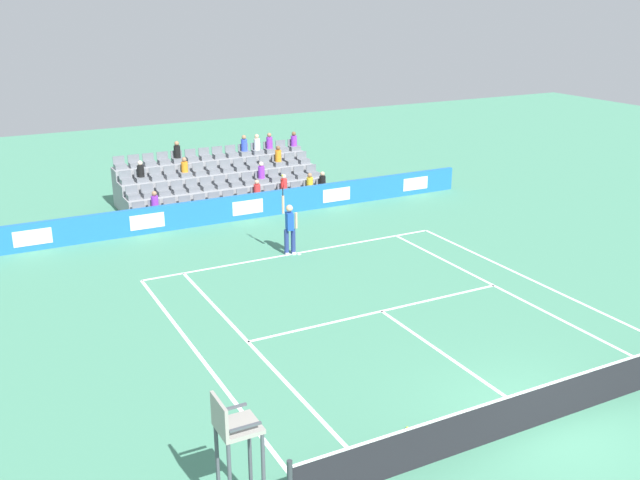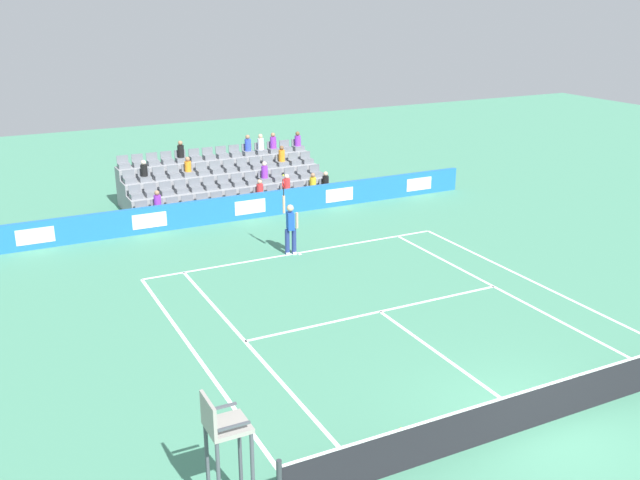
% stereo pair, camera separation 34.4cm
% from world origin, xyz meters
% --- Properties ---
extents(ground_plane, '(80.00, 80.00, 0.00)m').
position_xyz_m(ground_plane, '(0.00, 0.00, 0.00)').
color(ground_plane, '#47896B').
extents(line_baseline, '(10.97, 0.10, 0.01)m').
position_xyz_m(line_baseline, '(0.00, -11.89, 0.00)').
color(line_baseline, white).
rests_on(line_baseline, ground).
extents(line_service, '(8.23, 0.10, 0.01)m').
position_xyz_m(line_service, '(0.00, -6.40, 0.00)').
color(line_service, white).
rests_on(line_service, ground).
extents(line_centre_service, '(0.10, 6.40, 0.01)m').
position_xyz_m(line_centre_service, '(0.00, -3.20, 0.00)').
color(line_centre_service, white).
rests_on(line_centre_service, ground).
extents(line_singles_sideline_left, '(0.10, 11.89, 0.01)m').
position_xyz_m(line_singles_sideline_left, '(4.12, -5.95, 0.00)').
color(line_singles_sideline_left, white).
rests_on(line_singles_sideline_left, ground).
extents(line_singles_sideline_right, '(0.10, 11.89, 0.01)m').
position_xyz_m(line_singles_sideline_right, '(-4.12, -5.95, 0.00)').
color(line_singles_sideline_right, white).
rests_on(line_singles_sideline_right, ground).
extents(line_doubles_sideline_left, '(0.10, 11.89, 0.01)m').
position_xyz_m(line_doubles_sideline_left, '(5.49, -5.95, 0.00)').
color(line_doubles_sideline_left, white).
rests_on(line_doubles_sideline_left, ground).
extents(line_doubles_sideline_right, '(0.10, 11.89, 0.01)m').
position_xyz_m(line_doubles_sideline_right, '(-5.49, -5.95, 0.00)').
color(line_doubles_sideline_right, white).
rests_on(line_doubles_sideline_right, ground).
extents(line_centre_mark, '(0.10, 0.20, 0.01)m').
position_xyz_m(line_centre_mark, '(0.00, -11.79, 0.00)').
color(line_centre_mark, white).
rests_on(line_centre_mark, ground).
extents(sponsor_barrier, '(20.31, 0.22, 1.01)m').
position_xyz_m(sponsor_barrier, '(0.00, -16.51, 0.50)').
color(sponsor_barrier, '#1E66AD').
rests_on(sponsor_barrier, ground).
extents(tennis_net, '(11.97, 0.10, 1.07)m').
position_xyz_m(tennis_net, '(0.00, 0.00, 0.49)').
color(tennis_net, '#33383D').
rests_on(tennis_net, ground).
extents(tennis_player, '(0.51, 0.39, 2.85)m').
position_xyz_m(tennis_player, '(0.27, -11.94, 0.99)').
color(tennis_player, navy).
rests_on(tennis_player, ground).
extents(umpire_chair, '(0.70, 0.70, 2.34)m').
position_xyz_m(umpire_chair, '(6.76, -0.38, 1.52)').
color(umpire_chair, '#474C54').
rests_on(umpire_chair, ground).
extents(stadium_stand, '(8.68, 3.80, 2.61)m').
position_xyz_m(stadium_stand, '(-0.02, -19.45, 0.69)').
color(stadium_stand, gray).
rests_on(stadium_stand, ground).
extents(loose_tennis_ball, '(0.07, 0.07, 0.07)m').
position_xyz_m(loose_tennis_ball, '(2.69, -1.15, 0.03)').
color(loose_tennis_ball, '#D1E533').
rests_on(loose_tennis_ball, ground).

